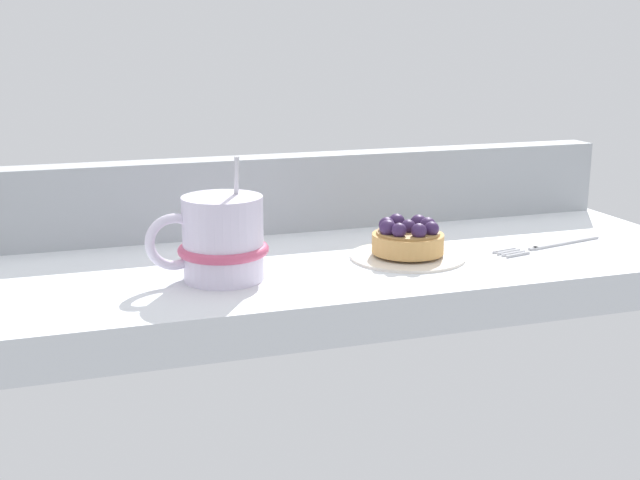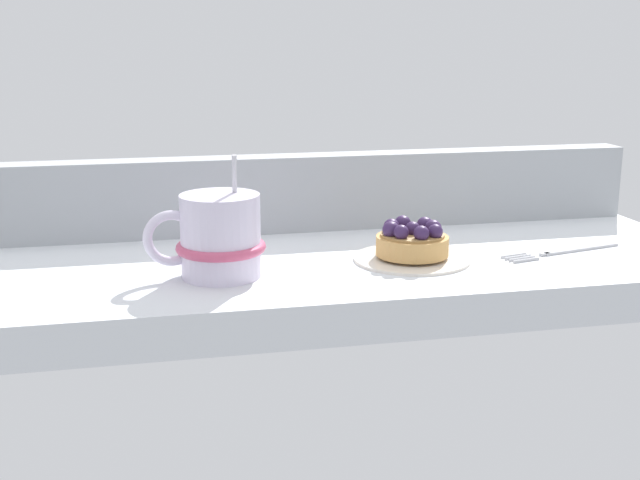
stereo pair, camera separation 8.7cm
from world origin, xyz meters
The scene contains 6 objects.
ground_plane centered at (0.00, 0.00, -2.15)cm, with size 84.49×32.58×4.31cm, color silver.
window_rail_back centered at (0.00, 14.14, 4.78)cm, with size 82.80×4.31×9.55cm, color #9EA3A8.
dessert_plate centered at (6.58, -3.27, 0.29)cm, with size 12.96×12.96×0.63cm.
raspberry_tart centered at (6.58, -3.23, 2.27)cm, with size 8.04×8.04×3.97cm.
coffee_mug centered at (-14.89, -4.88, 4.17)cm, with size 12.50×9.28×12.70cm.
dessert_fork centered at (24.33, -4.15, 0.30)cm, with size 15.95×5.12×0.60cm.
Camera 2 is at (-22.38, -86.92, 24.45)cm, focal length 46.18 mm.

